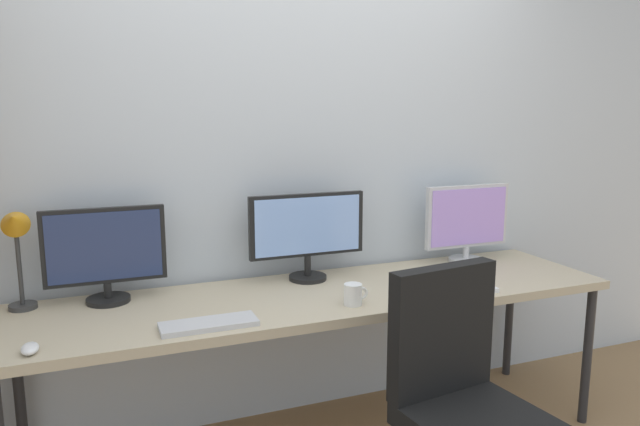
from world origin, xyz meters
name	(u,v)px	position (x,y,z in m)	size (l,w,h in m)	color
wall_back	(292,159)	(0.00, 1.02, 1.30)	(5.06, 0.11, 2.60)	silver
desk	(324,302)	(0.00, 0.60, 0.69)	(2.66, 0.68, 0.74)	tan
monitor_left	(105,252)	(-0.90, 0.81, 0.96)	(0.49, 0.18, 0.40)	black
monitor_center	(307,231)	(0.00, 0.81, 0.98)	(0.56, 0.18, 0.41)	black
monitor_right	(467,221)	(0.90, 0.81, 0.96)	(0.49, 0.18, 0.41)	silver
desk_lamp	(16,239)	(-1.23, 0.83, 1.04)	(0.11, 0.15, 0.44)	#333333
keyboard_left	(209,324)	(-0.56, 0.37, 0.75)	(0.36, 0.13, 0.02)	silver
keyboard_right	(460,290)	(0.56, 0.37, 0.75)	(0.32, 0.13, 0.02)	silver
computer_mouse	(30,348)	(-1.16, 0.35, 0.76)	(0.06, 0.10, 0.03)	silver
coffee_mug	(354,294)	(0.05, 0.40, 0.79)	(0.11, 0.08, 0.09)	white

